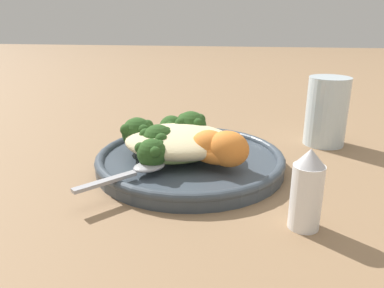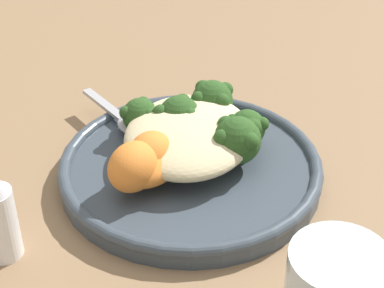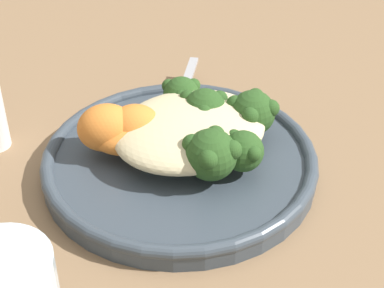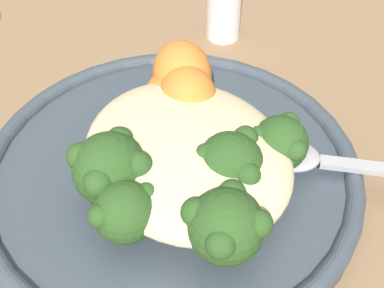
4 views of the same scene
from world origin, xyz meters
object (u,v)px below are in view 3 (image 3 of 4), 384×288
object	(u,v)px
broccoli_stalk_4	(173,104)
plate	(180,162)
broccoli_stalk_0	(204,152)
quinoa_mound	(190,130)
broccoli_stalk_1	(227,149)
sweet_potato_chunk_1	(134,126)
sweet_potato_chunk_0	(127,135)
broccoli_stalk_2	(241,115)
sweet_potato_chunk_2	(106,128)
spoon	(181,96)
broccoli_stalk_3	(197,112)

from	to	relation	value
broccoli_stalk_4	plate	bearing A→B (deg)	-143.38
broccoli_stalk_0	broccoli_stalk_4	xyz separation A→B (m)	(-0.02, -0.08, -0.01)
quinoa_mound	broccoli_stalk_1	bearing A→B (deg)	106.87
broccoli_stalk_4	sweet_potato_chunk_1	xyz separation A→B (m)	(0.05, 0.02, 0.00)
broccoli_stalk_0	plate	bearing A→B (deg)	167.41
plate	sweet_potato_chunk_1	world-z (taller)	sweet_potato_chunk_1
sweet_potato_chunk_0	broccoli_stalk_0	bearing A→B (deg)	120.70
broccoli_stalk_2	sweet_potato_chunk_2	size ratio (longest dim) A/B	2.42
broccoli_stalk_1	broccoli_stalk_4	distance (m)	0.08
quinoa_mound	broccoli_stalk_1	xyz separation A→B (m)	(-0.01, 0.04, -0.00)
sweet_potato_chunk_1	spoon	world-z (taller)	sweet_potato_chunk_1
sweet_potato_chunk_0	sweet_potato_chunk_1	size ratio (longest dim) A/B	1.33
plate	sweet_potato_chunk_1	xyz separation A→B (m)	(0.03, -0.03, 0.03)
broccoli_stalk_3	sweet_potato_chunk_0	world-z (taller)	broccoli_stalk_3
broccoli_stalk_1	quinoa_mound	bearing A→B (deg)	163.38
broccoli_stalk_3	sweet_potato_chunk_2	bearing A→B (deg)	175.43
broccoli_stalk_1	sweet_potato_chunk_2	distance (m)	0.11
sweet_potato_chunk_2	broccoli_stalk_1	bearing A→B (deg)	135.19
broccoli_stalk_1	sweet_potato_chunk_0	xyz separation A→B (m)	(0.06, -0.07, -0.00)
broccoli_stalk_4	sweet_potato_chunk_0	distance (m)	0.06
broccoli_stalk_0	broccoli_stalk_3	world-z (taller)	broccoli_stalk_0
spoon	sweet_potato_chunk_1	bearing A→B (deg)	161.46
broccoli_stalk_3	spoon	bearing A→B (deg)	83.02
broccoli_stalk_0	broccoli_stalk_1	bearing A→B (deg)	71.16
sweet_potato_chunk_0	sweet_potato_chunk_2	bearing A→B (deg)	-33.87
broccoli_stalk_1	sweet_potato_chunk_2	bearing A→B (deg)	-168.30
sweet_potato_chunk_0	broccoli_stalk_1	bearing A→B (deg)	133.07
broccoli_stalk_3	sweet_potato_chunk_1	distance (m)	0.06
sweet_potato_chunk_0	sweet_potato_chunk_2	world-z (taller)	sweet_potato_chunk_2
broccoli_stalk_2	spoon	distance (m)	0.08
plate	sweet_potato_chunk_2	world-z (taller)	sweet_potato_chunk_2
broccoli_stalk_0	broccoli_stalk_1	xyz separation A→B (m)	(-0.02, 0.00, -0.01)
plate	broccoli_stalk_2	xyz separation A→B (m)	(-0.06, 0.00, 0.03)
plate	broccoli_stalk_4	bearing A→B (deg)	-115.62
plate	sweet_potato_chunk_2	distance (m)	0.07
broccoli_stalk_2	sweet_potato_chunk_0	size ratio (longest dim) A/B	1.96
broccoli_stalk_0	broccoli_stalk_3	distance (m)	0.06
broccoli_stalk_3	quinoa_mound	bearing A→B (deg)	-129.50
quinoa_mound	broccoli_stalk_0	distance (m)	0.04
broccoli_stalk_4	spoon	size ratio (longest dim) A/B	1.03
broccoli_stalk_3	plate	bearing A→B (deg)	-138.29
broccoli_stalk_3	broccoli_stalk_4	world-z (taller)	broccoli_stalk_3
quinoa_mound	sweet_potato_chunk_1	xyz separation A→B (m)	(0.04, -0.03, 0.00)
broccoli_stalk_1	broccoli_stalk_2	distance (m)	0.05
broccoli_stalk_4	broccoli_stalk_0	bearing A→B (deg)	-131.78
sweet_potato_chunk_0	broccoli_stalk_2	bearing A→B (deg)	160.59
broccoli_stalk_3	sweet_potato_chunk_1	size ratio (longest dim) A/B	1.99
broccoli_stalk_1	broccoli_stalk_4	world-z (taller)	same
broccoli_stalk_0	sweet_potato_chunk_1	xyz separation A→B (m)	(0.03, -0.07, -0.00)
broccoli_stalk_0	sweet_potato_chunk_0	world-z (taller)	broccoli_stalk_0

